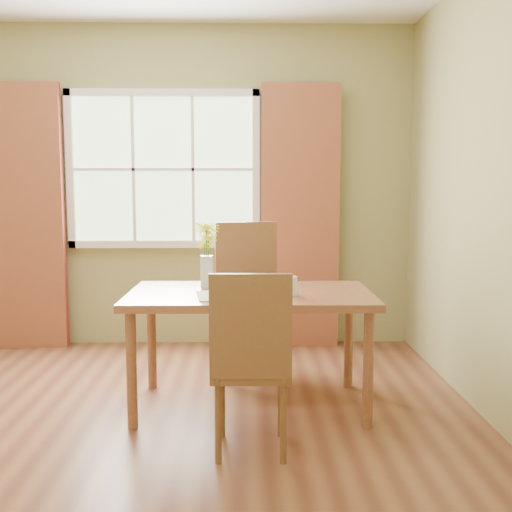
{
  "coord_description": "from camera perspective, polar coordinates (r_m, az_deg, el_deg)",
  "views": [
    {
      "loc": [
        0.7,
        -3.23,
        1.37
      ],
      "look_at": [
        0.75,
        0.32,
        0.95
      ],
      "focal_mm": 42.0,
      "sensor_mm": 36.0,
      "label": 1
    }
  ],
  "objects": [
    {
      "name": "room",
      "position": [
        3.3,
        -13.18,
        6.25
      ],
      "size": [
        4.24,
        3.84,
        2.74
      ],
      "color": "brown",
      "rests_on": "ground"
    },
    {
      "name": "window",
      "position": [
        5.15,
        -8.8,
        8.14
      ],
      "size": [
        1.62,
        0.06,
        1.32
      ],
      "color": "#BCE3AC",
      "rests_on": "room"
    },
    {
      "name": "curtain_left",
      "position": [
        5.35,
        -21.18,
        3.42
      ],
      "size": [
        0.65,
        0.08,
        2.2
      ],
      "primitive_type": "cube",
      "color": "maroon",
      "rests_on": "room"
    },
    {
      "name": "curtain_right",
      "position": [
        5.04,
        4.24,
        3.69
      ],
      "size": [
        0.65,
        0.08,
        2.2
      ],
      "primitive_type": "cube",
      "color": "maroon",
      "rests_on": "room"
    },
    {
      "name": "dining_table",
      "position": [
        3.68,
        -0.56,
        -4.57
      ],
      "size": [
        1.49,
        0.85,
        0.72
      ],
      "rotation": [
        0.0,
        0.0,
        -0.01
      ],
      "color": "brown",
      "rests_on": "room"
    },
    {
      "name": "chair_near",
      "position": [
        3.02,
        -0.49,
        -9.51
      ],
      "size": [
        0.4,
        0.4,
        0.95
      ],
      "rotation": [
        0.0,
        0.0,
        -0.02
      ],
      "color": "brown",
      "rests_on": "room"
    },
    {
      "name": "chair_far",
      "position": [
        4.39,
        -0.78,
        -3.31
      ],
      "size": [
        0.51,
        0.51,
        1.1
      ],
      "rotation": [
        0.0,
        0.0,
        0.13
      ],
      "color": "brown",
      "rests_on": "room"
    },
    {
      "name": "placemat",
      "position": [
        3.54,
        -1.93,
        -3.74
      ],
      "size": [
        0.49,
        0.39,
        0.01
      ],
      "primitive_type": "cube",
      "rotation": [
        0.0,
        0.0,
        0.14
      ],
      "color": "beige",
      "rests_on": "dining_table"
    },
    {
      "name": "plate",
      "position": [
        3.55,
        -1.3,
        -3.56
      ],
      "size": [
        0.31,
        0.31,
        0.01
      ],
      "primitive_type": "cube",
      "rotation": [
        0.0,
        0.0,
        -0.44
      ],
      "color": "#B1C230",
      "rests_on": "placemat"
    },
    {
      "name": "croissant_sandwich",
      "position": [
        3.54,
        -1.93,
        -2.61
      ],
      "size": [
        0.17,
        0.13,
        0.11
      ],
      "rotation": [
        0.0,
        0.0,
        0.25
      ],
      "color": "#F9BC54",
      "rests_on": "plate"
    },
    {
      "name": "water_glass",
      "position": [
        3.53,
        3.34,
        -2.92
      ],
      "size": [
        0.08,
        0.08,
        0.12
      ],
      "color": "silver",
      "rests_on": "dining_table"
    },
    {
      "name": "flower_vase",
      "position": [
        3.81,
        -4.71,
        0.9
      ],
      "size": [
        0.17,
        0.17,
        0.42
      ],
      "color": "silver",
      "rests_on": "dining_table"
    }
  ]
}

